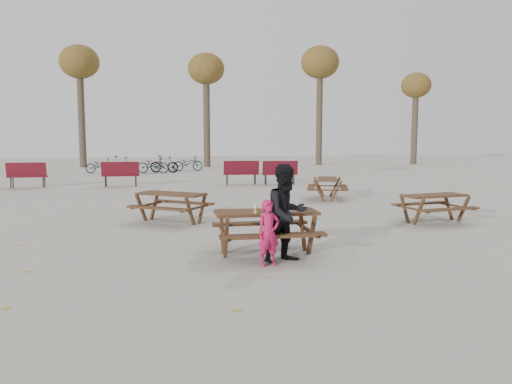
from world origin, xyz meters
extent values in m
plane|color=gray|center=(0.00, 0.00, 0.00)|extent=(80.00, 80.00, 0.00)
cube|color=#371E14|center=(0.00, 0.00, 0.75)|extent=(1.80, 0.70, 0.05)
cube|color=#371E14|center=(0.00, -0.60, 0.45)|extent=(1.80, 0.25, 0.05)
cube|color=#371E14|center=(0.00, 0.60, 0.45)|extent=(1.80, 0.25, 0.05)
cylinder|color=#371E14|center=(-0.75, -0.30, 0.36)|extent=(0.08, 0.08, 0.73)
cylinder|color=#371E14|center=(-0.75, 0.30, 0.36)|extent=(0.08, 0.08, 0.73)
cylinder|color=#371E14|center=(0.75, -0.30, 0.36)|extent=(0.08, 0.08, 0.73)
cylinder|color=#371E14|center=(0.75, 0.30, 0.36)|extent=(0.08, 0.08, 0.73)
cube|color=white|center=(0.39, -0.16, 0.79)|extent=(0.18, 0.11, 0.03)
ellipsoid|color=tan|center=(0.39, -0.16, 0.83)|extent=(0.14, 0.06, 0.05)
cylinder|color=silver|center=(-0.22, -0.20, 0.85)|extent=(0.06, 0.06, 0.15)
cylinder|color=orange|center=(-0.22, -0.20, 0.83)|extent=(0.07, 0.07, 0.05)
cylinder|color=white|center=(-0.22, -0.20, 0.94)|extent=(0.03, 0.03, 0.02)
imported|color=#C1184E|center=(-0.12, -0.80, 0.54)|extent=(0.45, 0.35, 1.08)
imported|color=black|center=(0.22, -0.61, 0.82)|extent=(0.97, 0.87, 1.64)
imported|color=black|center=(-5.30, 20.33, 0.42)|extent=(1.70, 1.05, 0.84)
imported|color=black|center=(-4.20, 20.22, 0.46)|extent=(1.61, 0.82, 0.93)
imported|color=black|center=(-2.40, 19.49, 0.46)|extent=(1.87, 1.12, 0.93)
imported|color=black|center=(-1.80, 19.77, 0.48)|extent=(1.66, 0.90, 0.96)
imported|color=black|center=(-0.42, 20.84, 0.45)|extent=(1.81, 0.90, 0.91)
cylinder|color=#382B21|center=(-7.00, 25.50, 3.15)|extent=(0.44, 0.44, 6.30)
ellipsoid|color=brown|center=(-7.00, 25.50, 6.75)|extent=(2.52, 2.52, 2.14)
cylinder|color=#382B21|center=(1.00, 24.50, 2.97)|extent=(0.44, 0.44, 5.95)
ellipsoid|color=brown|center=(1.00, 24.50, 6.38)|extent=(2.38, 2.38, 2.02)
cylinder|color=#382B21|center=(9.00, 25.50, 3.32)|extent=(0.44, 0.44, 6.65)
ellipsoid|color=brown|center=(9.00, 25.50, 7.12)|extent=(2.66, 2.66, 2.26)
cylinder|color=#382B21|center=(16.00, 25.00, 2.62)|extent=(0.44, 0.44, 5.25)
ellipsoid|color=brown|center=(16.00, 25.00, 5.62)|extent=(2.10, 2.10, 1.79)
camera|label=1|loc=(-1.74, -8.54, 2.12)|focal=35.00mm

